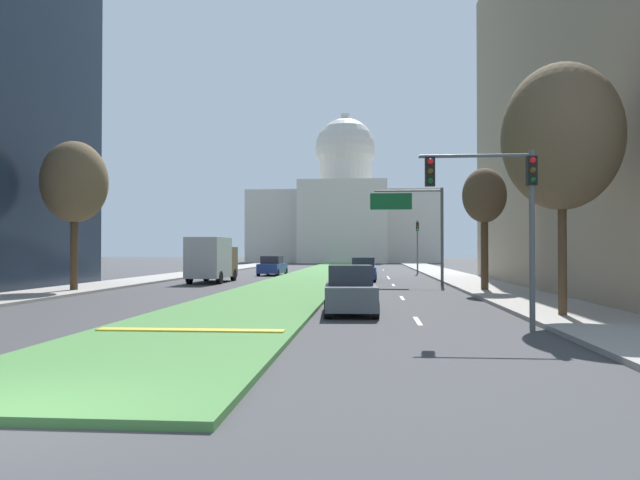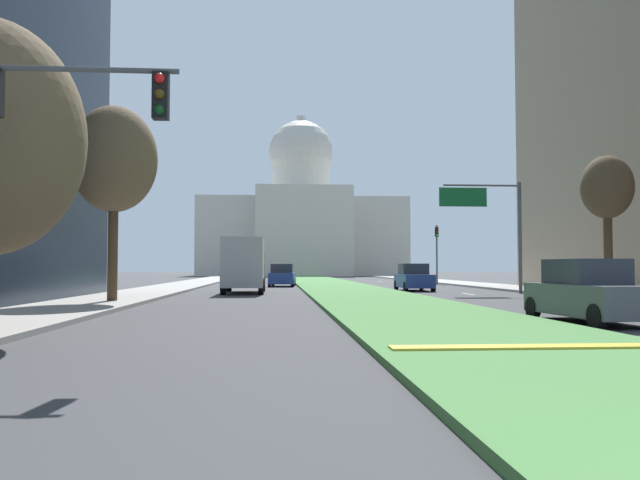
{
  "view_description": "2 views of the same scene",
  "coord_description": "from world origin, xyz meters",
  "px_view_note": "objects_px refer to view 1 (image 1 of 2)",
  "views": [
    {
      "loc": [
        4.84,
        -7.61,
        2.33
      ],
      "look_at": [
        -0.19,
        53.64,
        3.34
      ],
      "focal_mm": 33.97,
      "sensor_mm": 36.0,
      "label": 1
    },
    {
      "loc": [
        -4.53,
        -2.26,
        1.56
      ],
      "look_at": [
        -1.37,
        42.9,
        3.49
      ],
      "focal_mm": 35.15,
      "sensor_mm": 36.0,
      "label": 2
    }
  ],
  "objects_px": {
    "capitol_building": "(345,216)",
    "box_truck_delivery": "(212,259)",
    "traffic_light_far_right": "(418,240)",
    "street_tree_right_mid": "(484,198)",
    "sedan_midblock": "(364,270)",
    "sedan_lead_stopped": "(350,291)",
    "street_tree_right_near": "(562,137)",
    "sedan_distant": "(272,266)",
    "street_tree_left_mid": "(75,183)",
    "traffic_light_near_right": "(502,199)",
    "overhead_guide_sign": "(416,216)"
  },
  "relations": [
    {
      "from": "capitol_building",
      "to": "sedan_midblock",
      "type": "distance_m",
      "value": 75.08
    },
    {
      "from": "box_truck_delivery",
      "to": "capitol_building",
      "type": "bearing_deg",
      "value": 85.26
    },
    {
      "from": "street_tree_left_mid",
      "to": "street_tree_right_near",
      "type": "bearing_deg",
      "value": -25.99
    },
    {
      "from": "overhead_guide_sign",
      "to": "traffic_light_near_right",
      "type": "bearing_deg",
      "value": -88.33
    },
    {
      "from": "street_tree_right_near",
      "to": "sedan_distant",
      "type": "height_order",
      "value": "street_tree_right_near"
    },
    {
      "from": "street_tree_left_mid",
      "to": "sedan_midblock",
      "type": "xyz_separation_m",
      "value": [
        15.73,
        13.54,
        -5.2
      ]
    },
    {
      "from": "traffic_light_far_right",
      "to": "street_tree_right_mid",
      "type": "height_order",
      "value": "street_tree_right_mid"
    },
    {
      "from": "street_tree_right_mid",
      "to": "sedan_lead_stopped",
      "type": "xyz_separation_m",
      "value": [
        -7.03,
        -11.72,
        -4.39
      ]
    },
    {
      "from": "traffic_light_far_right",
      "to": "sedan_distant",
      "type": "bearing_deg",
      "value": -162.71
    },
    {
      "from": "street_tree_right_mid",
      "to": "street_tree_right_near",
      "type": "bearing_deg",
      "value": -89.35
    },
    {
      "from": "traffic_light_far_right",
      "to": "box_truck_delivery",
      "type": "height_order",
      "value": "traffic_light_far_right"
    },
    {
      "from": "street_tree_right_mid",
      "to": "traffic_light_far_right",
      "type": "bearing_deg",
      "value": 93.83
    },
    {
      "from": "capitol_building",
      "to": "overhead_guide_sign",
      "type": "height_order",
      "value": "capitol_building"
    },
    {
      "from": "capitol_building",
      "to": "street_tree_right_mid",
      "type": "height_order",
      "value": "capitol_building"
    },
    {
      "from": "traffic_light_near_right",
      "to": "traffic_light_far_right",
      "type": "height_order",
      "value": "same"
    },
    {
      "from": "capitol_building",
      "to": "traffic_light_far_right",
      "type": "bearing_deg",
      "value": -81.16
    },
    {
      "from": "capitol_building",
      "to": "sedan_distant",
      "type": "relative_size",
      "value": 7.79
    },
    {
      "from": "traffic_light_far_right",
      "to": "overhead_guide_sign",
      "type": "height_order",
      "value": "overhead_guide_sign"
    },
    {
      "from": "overhead_guide_sign",
      "to": "street_tree_right_near",
      "type": "xyz_separation_m",
      "value": [
        3.35,
        -19.95,
        1.53
      ]
    },
    {
      "from": "box_truck_delivery",
      "to": "street_tree_left_mid",
      "type": "bearing_deg",
      "value": -115.05
    },
    {
      "from": "traffic_light_far_right",
      "to": "sedan_midblock",
      "type": "bearing_deg",
      "value": -110.49
    },
    {
      "from": "street_tree_right_near",
      "to": "street_tree_right_mid",
      "type": "distance_m",
      "value": 13.04
    },
    {
      "from": "traffic_light_near_right",
      "to": "sedan_distant",
      "type": "bearing_deg",
      "value": 108.81
    },
    {
      "from": "street_tree_right_near",
      "to": "street_tree_right_mid",
      "type": "xyz_separation_m",
      "value": [
        -0.15,
        13.0,
        -0.92
      ]
    },
    {
      "from": "sedan_midblock",
      "to": "sedan_distant",
      "type": "height_order",
      "value": "sedan_distant"
    },
    {
      "from": "capitol_building",
      "to": "street_tree_left_mid",
      "type": "distance_m",
      "value": 88.82
    },
    {
      "from": "overhead_guide_sign",
      "to": "box_truck_delivery",
      "type": "xyz_separation_m",
      "value": [
        -14.37,
        1.61,
        -2.93
      ]
    },
    {
      "from": "capitol_building",
      "to": "overhead_guide_sign",
      "type": "relative_size",
      "value": 5.52
    },
    {
      "from": "street_tree_right_near",
      "to": "traffic_light_far_right",
      "type": "bearing_deg",
      "value": 92.75
    },
    {
      "from": "sedan_lead_stopped",
      "to": "sedan_midblock",
      "type": "bearing_deg",
      "value": 89.38
    },
    {
      "from": "traffic_light_near_right",
      "to": "street_tree_right_near",
      "type": "xyz_separation_m",
      "value": [
        2.68,
        3.24,
        2.35
      ]
    },
    {
      "from": "traffic_light_near_right",
      "to": "street_tree_right_mid",
      "type": "xyz_separation_m",
      "value": [
        2.53,
        16.24,
        1.42
      ]
    },
    {
      "from": "capitol_building",
      "to": "sedan_lead_stopped",
      "type": "distance_m",
      "value": 98.23
    },
    {
      "from": "traffic_light_far_right",
      "to": "street_tree_right_near",
      "type": "distance_m",
      "value": 38.34
    },
    {
      "from": "traffic_light_far_right",
      "to": "street_tree_right_near",
      "type": "xyz_separation_m",
      "value": [
        1.83,
        -38.2,
        2.83
      ]
    },
    {
      "from": "street_tree_right_near",
      "to": "street_tree_right_mid",
      "type": "height_order",
      "value": "street_tree_right_near"
    },
    {
      "from": "traffic_light_near_right",
      "to": "sedan_midblock",
      "type": "relative_size",
      "value": 1.17
    },
    {
      "from": "street_tree_right_mid",
      "to": "sedan_distant",
      "type": "relative_size",
      "value": 1.49
    },
    {
      "from": "street_tree_right_near",
      "to": "box_truck_delivery",
      "type": "bearing_deg",
      "value": 129.42
    },
    {
      "from": "traffic_light_far_right",
      "to": "street_tree_left_mid",
      "type": "relative_size",
      "value": 0.63
    },
    {
      "from": "sedan_lead_stopped",
      "to": "sedan_distant",
      "type": "distance_m",
      "value": 33.71
    },
    {
      "from": "street_tree_right_near",
      "to": "street_tree_left_mid",
      "type": "xyz_separation_m",
      "value": [
        -22.65,
        11.04,
        -0.11
      ]
    },
    {
      "from": "capitol_building",
      "to": "box_truck_delivery",
      "type": "distance_m",
      "value": 78.13
    },
    {
      "from": "street_tree_left_mid",
      "to": "sedan_midblock",
      "type": "bearing_deg",
      "value": 40.73
    },
    {
      "from": "street_tree_left_mid",
      "to": "sedan_midblock",
      "type": "distance_m",
      "value": 21.4
    },
    {
      "from": "overhead_guide_sign",
      "to": "street_tree_left_mid",
      "type": "xyz_separation_m",
      "value": [
        -19.29,
        -8.91,
        1.42
      ]
    },
    {
      "from": "traffic_light_near_right",
      "to": "sedan_midblock",
      "type": "bearing_deg",
      "value": 98.67
    },
    {
      "from": "sedan_midblock",
      "to": "sedan_lead_stopped",
      "type": "bearing_deg",
      "value": -90.62
    },
    {
      "from": "traffic_light_far_right",
      "to": "sedan_distant",
      "type": "distance_m",
      "value": 14.38
    },
    {
      "from": "capitol_building",
      "to": "street_tree_left_mid",
      "type": "height_order",
      "value": "capitol_building"
    }
  ]
}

